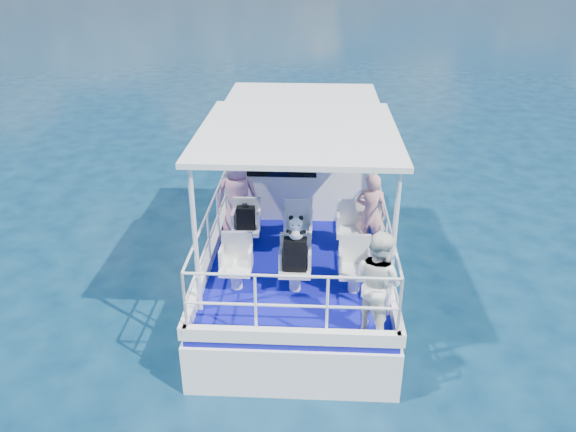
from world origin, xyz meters
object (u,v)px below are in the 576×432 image
object	(u,v)px
passenger_port_fwd	(237,197)
panda	(296,228)
passenger_stbd_aft	(378,283)
backpack_center	(295,255)

from	to	relation	value
passenger_port_fwd	panda	world-z (taller)	passenger_port_fwd
passenger_stbd_aft	panda	bearing A→B (deg)	10.42
backpack_center	passenger_stbd_aft	bearing A→B (deg)	-38.43
panda	backpack_center	bearing A→B (deg)	-144.65
passenger_port_fwd	backpack_center	xyz separation A→B (m)	(1.09, -1.77, -0.14)
passenger_port_fwd	passenger_stbd_aft	xyz separation A→B (m)	(2.23, -2.66, -0.02)
backpack_center	panda	size ratio (longest dim) A/B	1.36
passenger_stbd_aft	panda	world-z (taller)	passenger_stbd_aft
backpack_center	panda	world-z (taller)	panda
passenger_port_fwd	backpack_center	world-z (taller)	passenger_port_fwd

